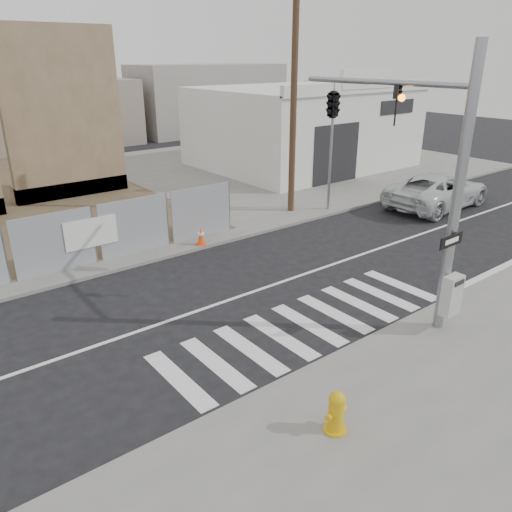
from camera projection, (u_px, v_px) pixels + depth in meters
ground at (252, 292)px, 15.30m from camera, size 100.00×100.00×0.00m
sidewalk_far at (85, 196)px, 25.50m from camera, size 50.00×20.00×0.12m
signal_pole at (371, 134)px, 13.44m from camera, size 0.96×5.87×7.00m
far_signal_pole at (332, 135)px, 21.92m from camera, size 0.16×0.20×5.60m
concrete_wall_right at (65, 131)px, 24.03m from camera, size 5.50×1.30×8.00m
auto_shop at (301, 126)px, 31.81m from camera, size 12.00×10.20×5.95m
utility_pole_right at (294, 95)px, 21.08m from camera, size 1.60×0.28×10.00m
fire_hydrant at (336, 412)px, 9.35m from camera, size 0.59×0.59×0.87m
suv at (438, 190)px, 23.59m from camera, size 6.00×2.97×1.64m
traffic_cone_d at (201, 237)px, 18.69m from camera, size 0.45×0.45×0.66m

